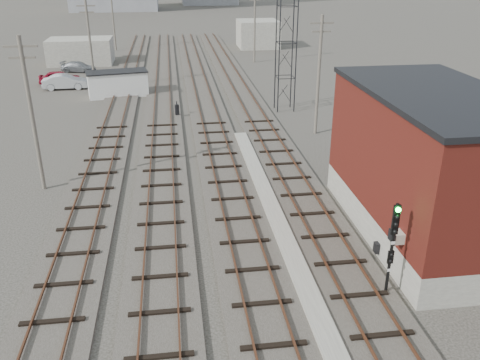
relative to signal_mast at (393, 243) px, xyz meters
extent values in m
plane|color=#282621|center=(-3.70, 52.86, -2.50)|extent=(320.00, 320.00, 0.00)
cube|color=#332D28|center=(-1.20, 31.86, -2.40)|extent=(3.20, 90.00, 0.20)
cube|color=#4C2816|center=(-1.92, 31.86, -2.17)|extent=(0.07, 90.00, 0.12)
cube|color=#4C2816|center=(-0.48, 31.86, -2.17)|extent=(0.07, 90.00, 0.12)
cube|color=#332D28|center=(-5.20, 31.86, -2.40)|extent=(3.20, 90.00, 0.20)
cube|color=#4C2816|center=(-5.92, 31.86, -2.17)|extent=(0.07, 90.00, 0.12)
cube|color=#4C2816|center=(-4.48, 31.86, -2.17)|extent=(0.07, 90.00, 0.12)
cube|color=#332D28|center=(-9.20, 31.86, -2.40)|extent=(3.20, 90.00, 0.20)
cube|color=#4C2816|center=(-9.92, 31.86, -2.17)|extent=(0.07, 90.00, 0.12)
cube|color=#4C2816|center=(-8.48, 31.86, -2.17)|extent=(0.07, 90.00, 0.12)
cube|color=#332D28|center=(-13.20, 31.86, -2.40)|extent=(3.20, 90.00, 0.20)
cube|color=#4C2816|center=(-13.92, 31.86, -2.17)|extent=(0.07, 90.00, 0.12)
cube|color=#4C2816|center=(-12.48, 31.86, -2.17)|extent=(0.07, 90.00, 0.12)
cube|color=gray|center=(-3.20, 6.86, -2.37)|extent=(0.90, 28.00, 0.26)
cube|color=gray|center=(3.80, 4.86, -1.75)|extent=(6.00, 12.00, 1.50)
cube|color=#591B15|center=(3.80, 4.86, 1.75)|extent=(6.00, 12.00, 5.50)
cube|color=black|center=(3.80, 4.86, 4.60)|extent=(6.20, 12.20, 0.25)
cube|color=beige|center=(0.58, 0.86, -0.25)|extent=(0.45, 0.62, 0.45)
cube|color=black|center=(0.70, 2.86, -2.00)|extent=(0.20, 0.35, 0.50)
cylinder|color=black|center=(1.05, 27.11, 5.00)|extent=(0.10, 0.10, 15.00)
cylinder|color=black|center=(2.55, 27.11, 5.00)|extent=(0.10, 0.10, 15.00)
cylinder|color=black|center=(1.05, 28.61, 5.00)|extent=(0.10, 0.10, 15.00)
cylinder|color=black|center=(2.55, 28.61, 5.00)|extent=(0.10, 0.10, 15.00)
cylinder|color=#595147|center=(-16.20, 12.86, 2.00)|extent=(0.24, 0.24, 9.00)
cube|color=#595147|center=(-16.20, 12.86, 5.90)|extent=(1.80, 0.12, 0.12)
cube|color=#595147|center=(-16.20, 12.86, 5.30)|extent=(1.40, 0.12, 0.12)
cylinder|color=#595147|center=(-16.20, 37.86, 2.00)|extent=(0.24, 0.24, 9.00)
cube|color=#595147|center=(-16.20, 37.86, 5.90)|extent=(1.80, 0.12, 0.12)
cube|color=#595147|center=(-16.20, 37.86, 5.30)|extent=(1.40, 0.12, 0.12)
cylinder|color=#595147|center=(-16.20, 62.86, 2.00)|extent=(0.24, 0.24, 9.00)
cylinder|color=#595147|center=(2.80, 20.86, 2.00)|extent=(0.24, 0.24, 9.00)
cube|color=#595147|center=(2.80, 20.86, 5.90)|extent=(1.80, 0.12, 0.12)
cube|color=#595147|center=(2.80, 20.86, 5.30)|extent=(1.40, 0.12, 0.12)
cylinder|color=#595147|center=(2.80, 50.86, 2.00)|extent=(0.24, 0.24, 9.00)
cube|color=#595147|center=(2.80, 50.86, 5.30)|extent=(1.40, 0.12, 0.12)
cube|color=gray|center=(-19.70, 52.86, -0.90)|extent=(8.00, 5.00, 3.20)
cube|color=gray|center=(5.30, 62.86, -0.50)|extent=(6.00, 6.00, 4.00)
cube|color=gray|center=(0.00, 0.03, -2.45)|extent=(0.40, 0.40, 0.10)
cylinder|color=black|center=(0.00, 0.03, -0.39)|extent=(0.13, 0.13, 4.21)
cube|color=black|center=(0.00, 0.01, 1.03)|extent=(0.27, 0.10, 1.26)
sphere|color=#0CE533|center=(0.00, -0.08, 1.50)|extent=(0.21, 0.21, 0.21)
sphere|color=black|center=(0.00, -0.08, 1.19)|extent=(0.21, 0.21, 0.21)
sphere|color=black|center=(0.00, -0.08, 0.87)|extent=(0.21, 0.21, 0.21)
sphere|color=black|center=(0.00, -0.08, 0.55)|extent=(0.21, 0.21, 0.21)
cube|color=black|center=(0.00, 0.01, -0.66)|extent=(0.23, 0.09, 0.58)
cube|color=white|center=(0.00, -0.05, 0.03)|extent=(0.17, 0.02, 0.13)
cube|color=white|center=(0.00, -0.05, -1.23)|extent=(0.17, 0.02, 0.13)
cube|color=black|center=(-7.92, 26.85, -1.89)|extent=(0.38, 0.38, 1.01)
cylinder|color=black|center=(-7.92, 26.85, -1.24)|extent=(0.08, 0.08, 0.30)
cube|color=white|center=(-13.58, 35.08, -1.31)|extent=(6.06, 3.40, 2.38)
cube|color=black|center=(-13.58, 35.08, -0.07)|extent=(6.28, 3.62, 0.11)
imported|color=maroon|center=(-20.33, 41.08, -1.76)|extent=(4.46, 2.08, 1.48)
imported|color=#B8BBC1|center=(-19.32, 38.76, -1.73)|extent=(4.72, 1.84, 1.53)
imported|color=slate|center=(-19.32, 47.57, -1.88)|extent=(4.53, 2.79, 1.22)
camera|label=1|loc=(-8.27, -16.26, 10.28)|focal=38.00mm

